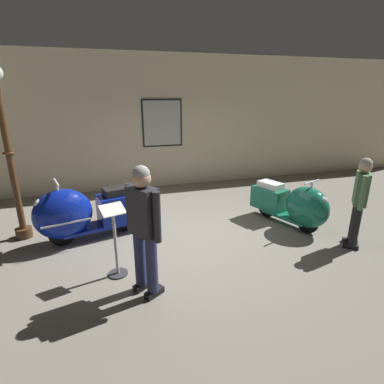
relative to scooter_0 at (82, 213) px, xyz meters
The scene contains 8 objects.
ground_plane 2.02m from the scooter_0, 12.34° to the right, with size 60.00×60.00×0.00m, color slate.
showroom_back_wall 3.62m from the scooter_0, 59.25° to the left, with size 18.00×0.63×3.48m.
scooter_0 is the anchor object (origin of this frame).
scooter_1 3.93m from the scooter_0, ahead, with size 1.01×1.70×1.00m.
lamppost 1.53m from the scooter_0, 158.63° to the left, with size 0.28×0.28×2.93m.
visitor_0 2.06m from the scooter_0, 64.93° to the right, with size 0.41×0.50×1.72m.
visitor_1 4.68m from the scooter_0, 19.28° to the right, with size 0.39×0.42×1.54m.
info_stanchion 1.38m from the scooter_0, 68.55° to the right, with size 0.37×0.31×1.07m.
Camera 1 is at (-1.44, -4.79, 2.51)m, focal length 28.20 mm.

